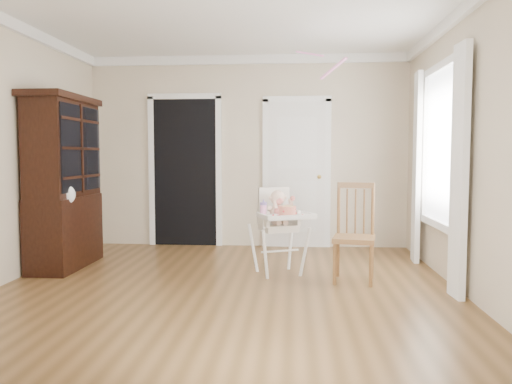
# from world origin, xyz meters

# --- Properties ---
(floor) EXTENTS (5.00, 5.00, 0.00)m
(floor) POSITION_xyz_m (0.00, 0.00, 0.00)
(floor) COLOR brown
(floor) RESTS_ON ground
(ceiling) EXTENTS (5.00, 5.00, 0.00)m
(ceiling) POSITION_xyz_m (0.00, 0.00, 2.70)
(ceiling) COLOR white
(ceiling) RESTS_ON wall_back
(wall_back) EXTENTS (4.50, 0.00, 4.50)m
(wall_back) POSITION_xyz_m (0.00, 2.50, 1.35)
(wall_back) COLOR beige
(wall_back) RESTS_ON floor
(wall_right) EXTENTS (0.00, 5.00, 5.00)m
(wall_right) POSITION_xyz_m (2.25, 0.00, 1.35)
(wall_right) COLOR beige
(wall_right) RESTS_ON floor
(crown_molding) EXTENTS (4.50, 5.00, 0.12)m
(crown_molding) POSITION_xyz_m (0.00, 0.00, 2.64)
(crown_molding) COLOR white
(crown_molding) RESTS_ON ceiling
(doorway) EXTENTS (1.06, 0.05, 2.22)m
(doorway) POSITION_xyz_m (-0.90, 2.48, 1.11)
(doorway) COLOR black
(doorway) RESTS_ON wall_back
(closet_door) EXTENTS (0.96, 0.09, 2.13)m
(closet_door) POSITION_xyz_m (0.70, 2.48, 1.02)
(closet_door) COLOR white
(closet_door) RESTS_ON wall_back
(window_right) EXTENTS (0.13, 1.84, 2.30)m
(window_right) POSITION_xyz_m (2.18, 0.80, 1.29)
(window_right) COLOR white
(window_right) RESTS_ON wall_right
(high_chair) EXTENTS (0.76, 0.84, 0.97)m
(high_chair) POSITION_xyz_m (0.50, 0.80, 0.60)
(high_chair) COLOR white
(high_chair) RESTS_ON floor
(baby) EXTENTS (0.31, 0.22, 0.39)m
(baby) POSITION_xyz_m (0.49, 0.82, 0.72)
(baby) COLOR beige
(baby) RESTS_ON high_chair
(cake) EXTENTS (0.23, 0.23, 0.11)m
(cake) POSITION_xyz_m (0.60, 0.57, 0.72)
(cake) COLOR silver
(cake) RESTS_ON high_chair
(sippy_cup) EXTENTS (0.07, 0.07, 0.18)m
(sippy_cup) POSITION_xyz_m (0.34, 0.61, 0.74)
(sippy_cup) COLOR #FC9AD4
(sippy_cup) RESTS_ON high_chair
(china_cabinet) EXTENTS (0.52, 1.18, 1.98)m
(china_cabinet) POSITION_xyz_m (-1.99, 0.97, 0.99)
(china_cabinet) COLOR black
(china_cabinet) RESTS_ON floor
(dining_chair) EXTENTS (0.48, 0.48, 1.02)m
(dining_chair) POSITION_xyz_m (1.29, 0.56, 0.47)
(dining_chair) COLOR brown
(dining_chair) RESTS_ON floor
(streamer) EXTENTS (0.30, 0.42, 0.15)m
(streamer) POSITION_xyz_m (0.82, 1.03, 2.42)
(streamer) COLOR #FF93D3
(streamer) RESTS_ON ceiling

